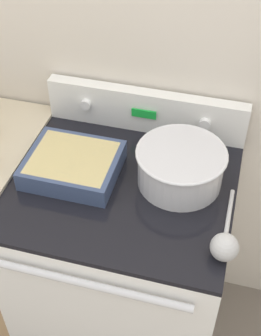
# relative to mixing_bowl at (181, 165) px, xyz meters

# --- Properties ---
(kitchen_wall) EXTENTS (8.00, 0.05, 2.50)m
(kitchen_wall) POSITION_rel_mixing_bowl_xyz_m (-0.18, 0.31, 0.27)
(kitchen_wall) COLOR beige
(kitchen_wall) RESTS_ON ground_plane
(stove_range) EXTENTS (0.73, 0.69, 0.91)m
(stove_range) POSITION_rel_mixing_bowl_xyz_m (-0.18, -0.06, -0.53)
(stove_range) COLOR white
(stove_range) RESTS_ON ground_plane
(control_panel) EXTENTS (0.73, 0.07, 0.16)m
(control_panel) POSITION_rel_mixing_bowl_xyz_m (-0.18, 0.25, 0.01)
(control_panel) COLOR white
(control_panel) RESTS_ON stove_range
(mixing_bowl) EXTENTS (0.29, 0.29, 0.13)m
(mixing_bowl) POSITION_rel_mixing_bowl_xyz_m (0.00, 0.00, 0.00)
(mixing_bowl) COLOR silver
(mixing_bowl) RESTS_ON stove_range
(casserole_dish) EXTENTS (0.30, 0.26, 0.07)m
(casserole_dish) POSITION_rel_mixing_bowl_xyz_m (-0.35, -0.05, -0.03)
(casserole_dish) COLOR #38476B
(casserole_dish) RESTS_ON stove_range
(ladle) EXTENTS (0.08, 0.30, 0.08)m
(ladle) POSITION_rel_mixing_bowl_xyz_m (0.18, -0.25, -0.04)
(ladle) COLOR #B7B7B7
(ladle) RESTS_ON stove_range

